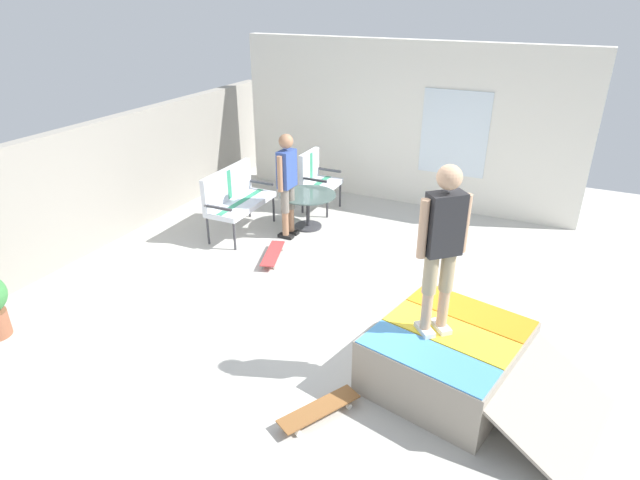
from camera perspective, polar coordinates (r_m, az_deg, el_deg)
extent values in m
cube|color=beige|center=(6.50, 2.30, -7.63)|extent=(12.00, 12.00, 0.10)
cube|color=gray|center=(8.32, -23.81, 5.14)|extent=(9.00, 0.20, 1.81)
cube|color=white|center=(9.43, 9.07, 12.27)|extent=(0.20, 6.00, 2.77)
cube|color=silver|center=(9.12, 14.34, 11.13)|extent=(0.03, 1.10, 1.40)
cube|color=gray|center=(5.35, 13.56, -12.20)|extent=(1.64, 1.54, 0.58)
cube|color=#4C99D8|center=(4.83, 11.44, -12.21)|extent=(0.71, 1.29, 0.01)
cube|color=yellow|center=(5.18, 13.89, -9.62)|extent=(0.71, 1.29, 0.01)
cube|color=orange|center=(5.54, 16.00, -7.35)|extent=(0.71, 1.29, 0.01)
cylinder|color=#B2B2B7|center=(5.42, 8.06, -7.76)|extent=(1.31, 0.35, 0.05)
cube|color=gray|center=(5.16, 23.80, -16.01)|extent=(1.50, 1.10, 0.48)
cylinder|color=#38383D|center=(7.83, -9.25, 0.40)|extent=(0.04, 0.04, 0.44)
cylinder|color=#38383D|center=(8.73, -5.05, 3.37)|extent=(0.04, 0.04, 0.44)
cylinder|color=#38383D|center=(8.08, -12.04, 0.99)|extent=(0.04, 0.04, 0.44)
cylinder|color=#38383D|center=(8.96, -7.67, 3.83)|extent=(0.04, 0.04, 0.44)
cube|color=silver|center=(8.29, -8.52, 3.88)|extent=(1.26, 0.57, 0.08)
cube|color=#338C66|center=(8.28, -8.54, 4.15)|extent=(1.21, 0.12, 0.00)
cube|color=silver|center=(8.32, -10.02, 5.97)|extent=(1.25, 0.10, 0.50)
cube|color=#338C66|center=(8.32, -10.02, 5.97)|extent=(0.10, 0.09, 0.46)
cube|color=#38383D|center=(7.77, -11.00, 3.46)|extent=(0.05, 0.47, 0.04)
cube|color=#38383D|center=(8.71, -6.44, 6.21)|extent=(0.05, 0.47, 0.04)
cylinder|color=#38383D|center=(8.86, 0.79, 3.80)|extent=(0.04, 0.04, 0.44)
cylinder|color=#38383D|center=(9.32, 2.19, 4.91)|extent=(0.04, 0.04, 0.44)
cylinder|color=#38383D|center=(9.05, -1.92, 4.28)|extent=(0.04, 0.04, 0.44)
cylinder|color=#38383D|center=(9.50, -0.42, 5.34)|extent=(0.04, 0.04, 0.44)
cube|color=silver|center=(9.09, 0.17, 6.13)|extent=(0.62, 0.55, 0.08)
cube|color=#338C66|center=(9.08, 0.17, 6.38)|extent=(0.58, 0.10, 0.00)
cube|color=silver|center=(9.10, -1.18, 8.06)|extent=(0.62, 0.08, 0.50)
cube|color=#338C66|center=(9.10, -1.18, 8.06)|extent=(0.10, 0.08, 0.46)
cube|color=#38383D|center=(8.79, -0.65, 6.55)|extent=(0.04, 0.47, 0.04)
cube|color=#38383D|center=(9.29, 0.94, 7.60)|extent=(0.04, 0.47, 0.04)
cylinder|color=#38383D|center=(8.46, -1.32, 3.11)|extent=(0.06, 0.06, 0.55)
cylinder|color=#38383D|center=(8.56, -1.30, 1.50)|extent=(0.44, 0.44, 0.03)
cylinder|color=#425651|center=(8.35, -1.34, 4.92)|extent=(0.90, 0.90, 0.02)
cube|color=black|center=(8.21, -3.72, 0.42)|extent=(0.12, 0.24, 0.05)
cylinder|color=#9E7051|center=(8.12, -3.76, 1.80)|extent=(0.10, 0.10, 0.38)
cylinder|color=slate|center=(7.97, -3.84, 4.30)|extent=(0.13, 0.13, 0.38)
cube|color=black|center=(8.34, -3.13, 0.86)|extent=(0.12, 0.24, 0.05)
cylinder|color=#9E7051|center=(8.25, -3.16, 2.22)|extent=(0.10, 0.10, 0.38)
cylinder|color=slate|center=(8.11, -3.23, 4.69)|extent=(0.13, 0.13, 0.38)
cube|color=#334C99|center=(7.88, -3.62, 7.69)|extent=(0.32, 0.19, 0.56)
sphere|color=#9E7051|center=(7.77, -3.71, 10.63)|extent=(0.21, 0.21, 0.21)
cylinder|color=#9E7051|center=(7.73, -4.37, 7.13)|extent=(0.08, 0.08, 0.53)
cylinder|color=#9E7051|center=(8.05, -2.90, 7.95)|extent=(0.08, 0.08, 0.53)
cube|color=silver|center=(5.11, 11.27, -9.49)|extent=(0.25, 0.24, 0.05)
cylinder|color=tan|center=(4.99, 11.48, -7.45)|extent=(0.10, 0.10, 0.38)
cylinder|color=tan|center=(4.79, 11.87, -3.61)|extent=(0.13, 0.13, 0.38)
cube|color=silver|center=(5.18, 12.95, -9.11)|extent=(0.25, 0.24, 0.05)
cylinder|color=tan|center=(5.06, 13.19, -7.09)|extent=(0.10, 0.10, 0.38)
cylinder|color=tan|center=(4.87, 13.63, -3.30)|extent=(0.13, 0.13, 0.38)
cube|color=#262628|center=(4.63, 13.32, 1.69)|extent=(0.35, 0.36, 0.56)
sphere|color=tan|center=(4.48, 13.86, 6.62)|extent=(0.22, 0.22, 0.22)
cylinder|color=tan|center=(4.54, 11.10, 1.17)|extent=(0.08, 0.08, 0.54)
cylinder|color=tan|center=(4.73, 15.40, 1.74)|extent=(0.08, 0.08, 0.54)
cube|color=#B23838|center=(7.54, -5.14, -1.43)|extent=(0.82, 0.44, 0.02)
cylinder|color=silver|center=(7.80, -4.12, -0.97)|extent=(0.06, 0.05, 0.06)
cylinder|color=silver|center=(7.83, -5.26, -0.91)|extent=(0.06, 0.05, 0.06)
cylinder|color=silver|center=(7.31, -4.96, -2.92)|extent=(0.06, 0.05, 0.06)
cylinder|color=silver|center=(7.35, -6.18, -2.83)|extent=(0.06, 0.05, 0.06)
cube|color=brown|center=(4.97, -0.08, -17.79)|extent=(0.80, 0.56, 0.02)
cylinder|color=silver|center=(5.09, 3.15, -17.54)|extent=(0.06, 0.05, 0.06)
cylinder|color=silver|center=(5.18, 2.00, -16.57)|extent=(0.06, 0.05, 0.06)
cylinder|color=silver|center=(4.85, -2.36, -20.19)|extent=(0.06, 0.05, 0.06)
cylinder|color=silver|center=(4.95, -3.44, -19.10)|extent=(0.06, 0.05, 0.06)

